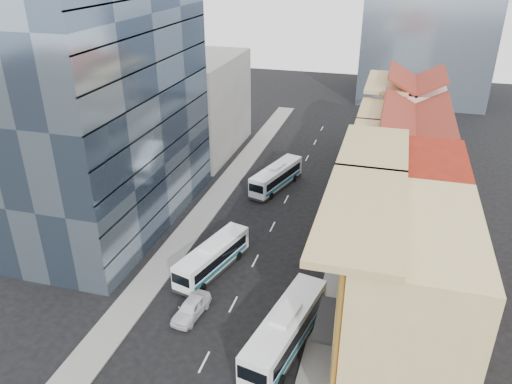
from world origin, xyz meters
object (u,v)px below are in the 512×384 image
(bus_right, at_px, (286,330))
(sedan_left, at_px, (191,308))
(bus_left_far, at_px, (276,176))
(office_tower, at_px, (105,90))
(bus_left_near, at_px, (212,257))
(shophouse_tan, at_px, (409,297))

(bus_right, xyz_separation_m, sedan_left, (-8.43, 1.57, -1.01))
(bus_left_far, bearing_deg, office_tower, -123.22)
(bus_left_near, bearing_deg, bus_right, -27.14)
(bus_right, bearing_deg, bus_left_near, 148.96)
(office_tower, height_order, sedan_left, office_tower)
(bus_left_near, height_order, sedan_left, bus_left_near)
(bus_left_near, bearing_deg, office_tower, 168.99)
(shophouse_tan, xyz_separation_m, office_tower, (-31.00, 14.00, 9.00))
(office_tower, height_order, bus_left_near, office_tower)
(office_tower, height_order, bus_left_far, office_tower)
(shophouse_tan, bearing_deg, bus_left_near, 157.33)
(office_tower, distance_m, bus_right, 30.05)
(shophouse_tan, xyz_separation_m, bus_right, (-8.50, -0.90, -4.23))
(bus_left_near, xyz_separation_m, sedan_left, (0.51, -6.62, -0.78))
(bus_right, bearing_deg, shophouse_tan, 17.47)
(bus_left_far, relative_size, sedan_left, 2.21)
(office_tower, height_order, bus_right, office_tower)
(bus_left_far, bearing_deg, sedan_left, -75.98)
(sedan_left, bearing_deg, bus_left_near, 102.51)
(shophouse_tan, distance_m, bus_right, 9.54)
(office_tower, xyz_separation_m, bus_right, (22.50, -14.90, -13.23))
(bus_left_near, height_order, bus_right, bus_right)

